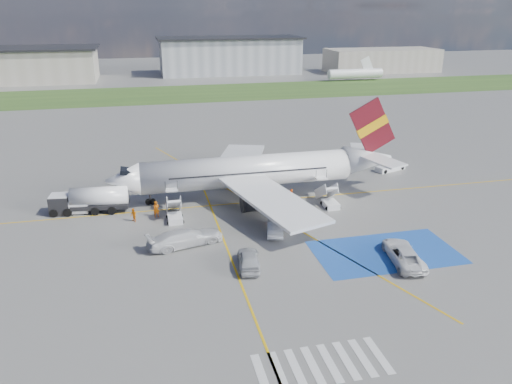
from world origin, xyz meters
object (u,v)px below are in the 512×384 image
car_silver_a (249,259)px  van_white_b (185,235)px  car_silver_b (275,226)px  belt_loader (390,168)px  van_white_a (404,251)px  fuel_tanker (90,202)px  gpu_cart (79,207)px  airliner (259,170)px

car_silver_a → van_white_b: (-5.25, 5.84, 0.31)m
car_silver_a → car_silver_b: bearing=-115.2°
belt_loader → van_white_a: (-12.06, -25.76, 0.64)m
van_white_a → van_white_b: 21.26m
fuel_tanker → car_silver_b: bearing=-22.5°
gpu_cart → car_silver_a: (16.46, -16.97, 0.03)m
belt_loader → van_white_a: size_ratio=0.96×
gpu_cart → belt_loader: bearing=13.7°
fuel_tanker → van_white_b: (9.91, -11.27, -0.13)m
belt_loader → airliner: bearing=176.3°
belt_loader → car_silver_b: 27.98m
car_silver_a → airliner: bearing=-98.0°
car_silver_b → gpu_cart: bearing=-11.5°
belt_loader → van_white_b: bearing=-169.7°
fuel_tanker → gpu_cart: bearing=-168.0°
fuel_tanker → car_silver_b: 22.17m
gpu_cart → van_white_b: bearing=-39.8°
belt_loader → van_white_a: van_white_a is taller
car_silver_b → van_white_a: bearing=154.5°
airliner → belt_loader: size_ratio=7.04×
fuel_tanker → car_silver_a: (15.16, -17.11, -0.44)m
car_silver_a → van_white_b: van_white_b is taller
airliner → belt_loader: 22.27m
fuel_tanker → van_white_a: size_ratio=1.66×
airliner → car_silver_a: airliner is taller
airliner → car_silver_a: 18.74m
airliner → van_white_a: 22.17m
car_silver_a → van_white_b: size_ratio=0.83×
gpu_cart → belt_loader: size_ratio=0.43×
fuel_tanker → car_silver_a: size_ratio=1.87×
airliner → gpu_cart: airliner is taller
belt_loader → car_silver_a: car_silver_a is taller
car_silver_a → car_silver_b: car_silver_a is taller
fuel_tanker → van_white_a: (29.60, -19.29, -0.25)m
van_white_a → car_silver_b: bearing=-30.8°
belt_loader → van_white_b: 36.38m
airliner → car_silver_a: (-5.20, -17.82, -2.57)m
gpu_cart → car_silver_b: (20.77, -10.45, -0.02)m
fuel_tanker → gpu_cart: (-1.30, -0.14, -0.47)m
gpu_cart → belt_loader: (42.96, 6.60, -0.42)m
belt_loader → van_white_b: van_white_b is taller
van_white_a → gpu_cart: bearing=-21.9°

